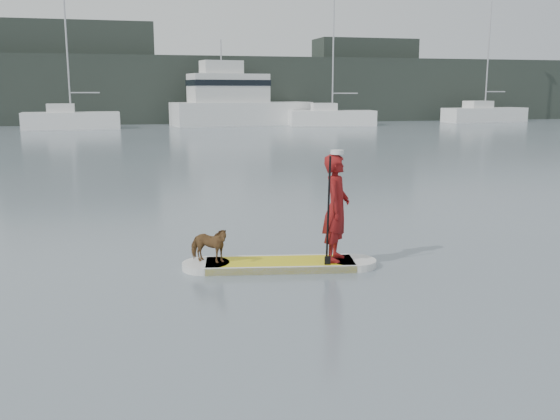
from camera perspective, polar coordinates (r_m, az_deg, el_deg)
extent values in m
cube|color=yellow|center=(10.61, 0.00, -4.99)|extent=(2.60, 1.24, 0.12)
cylinder|color=silver|center=(10.60, -6.78, -5.08)|extent=(0.80, 0.80, 0.12)
cylinder|color=silver|center=(10.77, 6.68, -4.83)|extent=(0.80, 0.80, 0.12)
cube|color=silver|center=(10.97, -0.13, -4.46)|extent=(2.47, 0.51, 0.12)
cube|color=silver|center=(10.26, 0.14, -5.56)|extent=(2.47, 0.51, 0.12)
imported|color=maroon|center=(10.49, 5.17, 0.19)|extent=(0.70, 0.79, 1.81)
cylinder|color=silver|center=(10.36, 5.25, 5.29)|extent=(0.22, 0.22, 0.07)
imported|color=brown|center=(10.50, -6.55, -3.19)|extent=(0.78, 0.66, 0.60)
cylinder|color=black|center=(10.21, 4.44, -0.23)|extent=(0.09, 0.30, 1.89)
cube|color=black|center=(10.42, 4.36, -5.10)|extent=(0.10, 0.04, 0.32)
cube|color=white|center=(51.40, -18.53, 7.76)|extent=(7.32, 2.70, 1.30)
cube|color=silver|center=(51.39, -19.41, 8.79)|extent=(2.09, 1.77, 0.65)
cylinder|color=#B7B7BC|center=(51.43, -18.89, 13.54)|extent=(0.13, 0.13, 9.09)
cylinder|color=#B7B7BC|center=(51.32, -17.42, 10.20)|extent=(2.23, 0.18, 0.09)
cube|color=white|center=(53.84, 4.79, 8.38)|extent=(7.47, 3.27, 1.26)
cube|color=silver|center=(53.67, 4.04, 9.39)|extent=(2.22, 1.89, 0.63)
cylinder|color=#B7B7BC|center=(53.87, 4.88, 13.95)|extent=(0.13, 0.13, 9.21)
cylinder|color=#B7B7BC|center=(54.02, 5.97, 10.57)|extent=(2.16, 0.37, 0.09)
cube|color=white|center=(63.16, 18.19, 8.27)|extent=(8.55, 3.51, 1.32)
cube|color=silver|center=(62.60, 17.66, 9.19)|extent=(2.53, 2.00, 0.66)
cylinder|color=#B7B7BC|center=(63.23, 18.53, 13.82)|extent=(0.13, 0.13, 10.94)
cylinder|color=#B7B7BC|center=(63.85, 19.10, 10.19)|extent=(2.26, 0.39, 0.09)
cube|color=white|center=(54.71, -3.52, 8.79)|extent=(12.32, 5.41, 1.95)
cube|color=silver|center=(54.29, -4.75, 11.05)|extent=(6.92, 3.89, 2.38)
cube|color=silver|center=(54.14, -5.40, 12.87)|extent=(3.60, 2.50, 1.08)
cube|color=black|center=(54.29, -4.76, 11.50)|extent=(7.04, 3.98, 0.49)
cylinder|color=#B7B7BC|center=(54.21, -5.42, 14.36)|extent=(0.11, 0.11, 1.73)
cube|color=black|center=(59.95, -8.42, 10.82)|extent=(90.00, 6.00, 6.00)
cube|color=black|center=(60.75, -18.18, 11.82)|extent=(14.00, 4.00, 9.00)
cube|color=black|center=(65.32, 7.70, 11.71)|extent=(10.00, 4.00, 8.00)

